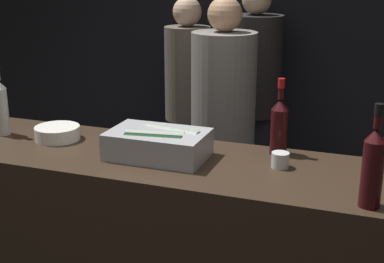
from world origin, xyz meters
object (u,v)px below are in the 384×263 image
at_px(white_wine_bottle, 1,105).
at_px(red_wine_bottle_tall, 279,124).
at_px(person_in_hoodie, 254,92).
at_px(person_blond_tee, 187,96).
at_px(ice_bin_with_bottles, 159,143).
at_px(candle_votive, 280,160).
at_px(red_wine_bottle_black_foil, 373,165).
at_px(person_grey_polo, 223,119).
at_px(bowl_white, 57,133).

distance_m(white_wine_bottle, red_wine_bottle_tall, 1.33).
bearing_deg(person_in_hoodie, person_blond_tee, 78.89).
relative_size(ice_bin_with_bottles, candle_votive, 5.73).
height_order(candle_votive, red_wine_bottle_black_foil, red_wine_bottle_black_foil).
relative_size(ice_bin_with_bottles, red_wine_bottle_tall, 1.24).
distance_m(ice_bin_with_bottles, person_grey_polo, 1.15).
relative_size(candle_votive, person_in_hoodie, 0.04).
relative_size(candle_votive, red_wine_bottle_tall, 0.22).
bearing_deg(person_in_hoodie, person_grey_polo, 150.16).
bearing_deg(ice_bin_with_bottles, person_grey_polo, 92.59).
height_order(red_wine_bottle_tall, person_blond_tee, person_blond_tee).
bearing_deg(bowl_white, person_blond_tee, 88.02).
relative_size(red_wine_bottle_black_foil, person_grey_polo, 0.22).
xyz_separation_m(white_wine_bottle, red_wine_bottle_black_foil, (1.72, -0.25, 0.00)).
xyz_separation_m(bowl_white, person_grey_polo, (0.50, 1.07, -0.17)).
bearing_deg(bowl_white, white_wine_bottle, -175.83).
height_order(white_wine_bottle, person_blond_tee, person_blond_tee).
relative_size(candle_votive, white_wine_bottle, 0.20).
distance_m(red_wine_bottle_black_foil, person_in_hoodie, 2.22).
height_order(person_in_hoodie, person_grey_polo, person_in_hoodie).
xyz_separation_m(ice_bin_with_bottles, person_grey_polo, (-0.05, 1.13, -0.20)).
relative_size(red_wine_bottle_black_foil, red_wine_bottle_tall, 1.08).
bearing_deg(person_grey_polo, red_wine_bottle_tall, -64.47).
bearing_deg(candle_votive, red_wine_bottle_black_foil, -36.40).
height_order(red_wine_bottle_tall, person_grey_polo, person_grey_polo).
xyz_separation_m(bowl_white, red_wine_bottle_black_foil, (1.42, -0.27, 0.12)).
relative_size(bowl_white, red_wine_bottle_black_foil, 0.58).
xyz_separation_m(candle_votive, red_wine_bottle_black_foil, (0.36, -0.26, 0.12)).
relative_size(white_wine_bottle, person_in_hoodie, 0.21).
bearing_deg(candle_votive, person_grey_polo, 117.83).
bearing_deg(ice_bin_with_bottles, person_blond_tee, 106.49).
bearing_deg(ice_bin_with_bottles, bowl_white, 173.40).
relative_size(white_wine_bottle, person_blond_tee, 0.22).
relative_size(candle_votive, red_wine_bottle_black_foil, 0.20).
relative_size(ice_bin_with_bottles, person_grey_polo, 0.25).
height_order(bowl_white, red_wine_bottle_black_foil, red_wine_bottle_black_foil).
height_order(ice_bin_with_bottles, person_in_hoodie, person_in_hoodie).
relative_size(person_blond_tee, person_grey_polo, 0.98).
bearing_deg(person_in_hoodie, red_wine_bottle_tall, 169.90).
distance_m(red_wine_bottle_tall, person_blond_tee, 1.77).
bearing_deg(red_wine_bottle_tall, bowl_white, -171.05).
xyz_separation_m(ice_bin_with_bottles, bowl_white, (-0.55, 0.06, -0.03)).
xyz_separation_m(bowl_white, person_in_hoodie, (0.53, 1.75, -0.14)).
xyz_separation_m(bowl_white, person_blond_tee, (0.06, 1.61, -0.18)).
xyz_separation_m(person_blond_tee, person_grey_polo, (0.44, -0.55, 0.01)).
distance_m(candle_votive, person_in_hoodie, 1.84).
height_order(ice_bin_with_bottles, bowl_white, ice_bin_with_bottles).
distance_m(white_wine_bottle, red_wine_bottle_black_foil, 1.74).
height_order(ice_bin_with_bottles, red_wine_bottle_tall, red_wine_bottle_tall).
bearing_deg(red_wine_bottle_tall, candle_votive, -76.13).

